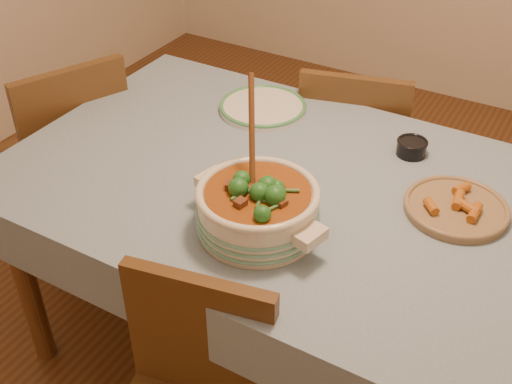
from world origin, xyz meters
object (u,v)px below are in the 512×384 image
Objects in this scene: dining_table at (285,205)px; stew_casserole at (258,205)px; fried_plate at (456,206)px; condiment_bowl at (412,147)px; chair_left at (72,151)px; chair_far at (352,152)px; white_plate at (263,107)px.

stew_casserole is at bearing -80.35° from dining_table.
dining_table is 0.49m from fried_plate.
condiment_bowl is at bearing 49.94° from dining_table.
dining_table is 0.99m from chair_left.
dining_table is 5.59× the size of fried_plate.
fried_plate is at bearing -47.08° from condiment_bowl.
stew_casserole is 0.55m from fried_plate.
dining_table is 1.97× the size of chair_far.
condiment_bowl is 0.11× the size of chair_left.
stew_casserole reaches higher than chair_left.
chair_left is at bearing 175.31° from dining_table.
chair_far is (-0.08, 0.88, -0.35)m from stew_casserole.
chair_left is (-0.70, -0.25, -0.27)m from white_plate.
stew_casserole reaches higher than dining_table.
stew_casserole reaches higher than fried_plate.
fried_plate is at bearing 114.29° from chair_left.
fried_plate is 1.47m from chair_left.
stew_casserole is (0.04, -0.24, 0.17)m from dining_table.
chair_far is at bearing 133.60° from condiment_bowl.
white_plate is 1.02× the size of fried_plate.
fried_plate reaches higher than dining_table.
white_plate is at bearing 39.81° from chair_far.
white_plate is 0.77m from fried_plate.
condiment_bowl is 0.32× the size of fried_plate.
fried_plate is at bearing 118.59° from chair_far.
chair_left is (-1.24, -0.24, -0.28)m from condiment_bowl.
dining_table is 0.67m from chair_far.
white_plate is at bearing 178.75° from condiment_bowl.
chair_left reaches higher than dining_table.
dining_table is 4.10× the size of stew_casserole.
chair_far is 1.09m from chair_left.
condiment_bowl is at bearing 132.92° from fried_plate.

